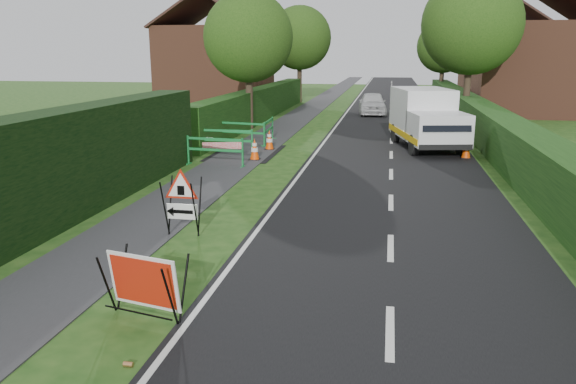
{
  "coord_description": "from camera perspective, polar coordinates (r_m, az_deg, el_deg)",
  "views": [
    {
      "loc": [
        2.36,
        -9.68,
        3.77
      ],
      "look_at": [
        0.2,
        2.34,
        0.72
      ],
      "focal_mm": 35.0,
      "sensor_mm": 36.0,
      "label": 1
    }
  ],
  "objects": [
    {
      "name": "traffic_cone_4",
      "position": [
        22.36,
        -1.9,
        5.31
      ],
      "size": [
        0.38,
        0.38,
        0.79
      ],
      "color": "black",
      "rests_on": "ground"
    },
    {
      "name": "house_east_b",
      "position": [
        52.58,
        21.27,
        12.13
      ],
      "size": [
        7.5,
        7.4,
        7.88
      ],
      "color": "brown",
      "rests_on": "ground"
    },
    {
      "name": "house_west",
      "position": [
        41.57,
        -7.27,
        12.69
      ],
      "size": [
        7.5,
        7.4,
        7.88
      ],
      "color": "brown",
      "rests_on": "ground"
    },
    {
      "name": "litter_can",
      "position": [
        7.51,
        -15.9,
        -16.72
      ],
      "size": [
        0.12,
        0.07,
        0.07
      ],
      "primitive_type": "cylinder",
      "rotation": [
        0.0,
        1.57,
        0.0
      ],
      "color": "#BF7F4C",
      "rests_on": "ground"
    },
    {
      "name": "ped_barrier_2",
      "position": [
        23.42,
        -4.7,
        6.25
      ],
      "size": [
        2.09,
        0.71,
        1.0
      ],
      "rotation": [
        0.0,
        0.0,
        -0.18
      ],
      "color": "#167C34",
      "rests_on": "ground"
    },
    {
      "name": "hedge_east",
      "position": [
        26.29,
        19.23,
        4.98
      ],
      "size": [
        1.2,
        50.0,
        1.5
      ],
      "primitive_type": "cube",
      "color": "#14380F",
      "rests_on": "ground"
    },
    {
      "name": "traffic_cone_2",
      "position": [
        25.32,
        17.01,
        5.73
      ],
      "size": [
        0.38,
        0.38,
        0.79
      ],
      "color": "black",
      "rests_on": "ground"
    },
    {
      "name": "ped_barrier_0",
      "position": [
        19.24,
        -7.43,
        4.5
      ],
      "size": [
        2.09,
        0.57,
        1.0
      ],
      "rotation": [
        0.0,
        0.0,
        -0.11
      ],
      "color": "#167C34",
      "rests_on": "ground"
    },
    {
      "name": "tree_fe",
      "position": [
        47.86,
        15.53,
        14.06
      ],
      "size": [
        4.2,
        4.2,
        6.33
      ],
      "color": "#2D2116",
      "rests_on": "ground"
    },
    {
      "name": "ped_barrier_1",
      "position": [
        21.3,
        -6.28,
        5.44
      ],
      "size": [
        2.07,
        0.4,
        1.0
      ],
      "rotation": [
        0.0,
        0.0,
        -0.02
      ],
      "color": "#167C34",
      "rests_on": "ground"
    },
    {
      "name": "hatchback_car",
      "position": [
        35.67,
        8.58,
        8.89
      ],
      "size": [
        1.88,
        4.12,
        1.37
      ],
      "primitive_type": "imported",
      "rotation": [
        0.0,
        0.0,
        0.07
      ],
      "color": "silver",
      "rests_on": "ground"
    },
    {
      "name": "tree_ne",
      "position": [
        31.97,
        18.17,
        15.86
      ],
      "size": [
        5.2,
        5.2,
        7.79
      ],
      "color": "#2D2116",
      "rests_on": "ground"
    },
    {
      "name": "house_east_a",
      "position": [
        38.67,
        23.62,
        11.57
      ],
      "size": [
        7.5,
        7.4,
        7.88
      ],
      "color": "brown",
      "rests_on": "ground"
    },
    {
      "name": "traffic_cone_1",
      "position": [
        23.89,
        17.45,
        5.24
      ],
      "size": [
        0.38,
        0.38,
        0.79
      ],
      "color": "black",
      "rests_on": "ground"
    },
    {
      "name": "traffic_cone_0",
      "position": [
        21.48,
        17.67,
        4.3
      ],
      "size": [
        0.38,
        0.38,
        0.79
      ],
      "color": "black",
      "rests_on": "ground"
    },
    {
      "name": "road_surface",
      "position": [
        44.84,
        10.48,
        8.96
      ],
      "size": [
        6.0,
        90.0,
        0.02
      ],
      "primitive_type": "cube",
      "color": "black",
      "rests_on": "ground"
    },
    {
      "name": "works_van",
      "position": [
        23.36,
        13.86,
        7.38
      ],
      "size": [
        3.01,
        5.42,
        2.34
      ],
      "rotation": [
        0.0,
        0.0,
        0.21
      ],
      "color": "silver",
      "rests_on": "ground"
    },
    {
      "name": "red_rect_sign",
      "position": [
        8.41,
        -14.46,
        -8.91
      ],
      "size": [
        1.26,
        0.92,
        0.97
      ],
      "rotation": [
        0.0,
        0.0,
        -0.23
      ],
      "color": "black",
      "rests_on": "ground"
    },
    {
      "name": "ground",
      "position": [
        10.66,
        -3.29,
        -6.74
      ],
      "size": [
        120.0,
        120.0,
        0.0
      ],
      "primitive_type": "plane",
      "color": "#1B4413",
      "rests_on": "ground"
    },
    {
      "name": "triangle_sign",
      "position": [
        11.84,
        -10.94,
        -0.56
      ],
      "size": [
        0.83,
        0.83,
        1.21
      ],
      "rotation": [
        0.0,
        0.0,
        -0.01
      ],
      "color": "black",
      "rests_on": "ground"
    },
    {
      "name": "tree_nw",
      "position": [
        28.56,
        -4.05,
        15.4
      ],
      "size": [
        4.4,
        4.4,
        6.7
      ],
      "color": "#2D2116",
      "rests_on": "ground"
    },
    {
      "name": "footpath",
      "position": [
        45.16,
        3.4,
        9.2
      ],
      "size": [
        2.0,
        90.0,
        0.02
      ],
      "primitive_type": "cube",
      "color": "#2D2D30",
      "rests_on": "ground"
    },
    {
      "name": "ped_barrier_3",
      "position": [
        24.18,
        -1.97,
        6.54
      ],
      "size": [
        0.44,
        2.07,
        1.0
      ],
      "rotation": [
        0.0,
        0.0,
        1.62
      ],
      "color": "#167C34",
      "rests_on": "ground"
    },
    {
      "name": "hedge_west_near",
      "position": [
        12.74,
        -25.82,
        -4.67
      ],
      "size": [
        1.1,
        18.0,
        2.5
      ],
      "primitive_type": "cube",
      "color": "black",
      "rests_on": "ground"
    },
    {
      "name": "traffic_cone_3",
      "position": [
        20.2,
        -3.41,
        4.36
      ],
      "size": [
        0.38,
        0.38,
        0.79
      ],
      "color": "black",
      "rests_on": "ground"
    },
    {
      "name": "hedge_west_far",
      "position": [
        32.75,
        -2.87,
        7.38
      ],
      "size": [
        1.0,
        24.0,
        1.8
      ],
      "primitive_type": "cube",
      "color": "#14380F",
      "rests_on": "ground"
    },
    {
      "name": "tree_fw",
      "position": [
        44.25,
        1.2,
        15.37
      ],
      "size": [
        4.8,
        4.8,
        7.24
      ],
      "color": "#2D2116",
      "rests_on": "ground"
    },
    {
      "name": "redwhite_plank",
      "position": [
        20.82,
        -6.6,
        3.48
      ],
      "size": [
        1.47,
        0.38,
        0.25
      ],
      "primitive_type": "cube",
      "rotation": [
        0.0,
        0.0,
        0.23
      ],
      "color": "red",
      "rests_on": "ground"
    }
  ]
}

